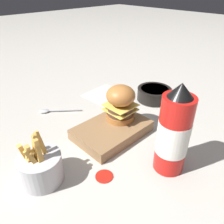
% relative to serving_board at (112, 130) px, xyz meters
% --- Properties ---
extents(ground_plane, '(6.00, 6.00, 0.00)m').
position_rel_serving_board_xyz_m(ground_plane, '(0.05, -0.07, -0.02)').
color(ground_plane, '#B7B2A8').
extents(serving_board, '(0.23, 0.16, 0.03)m').
position_rel_serving_board_xyz_m(serving_board, '(0.00, 0.00, 0.00)').
color(serving_board, olive).
rests_on(serving_board, ground_plane).
extents(burger, '(0.09, 0.09, 0.12)m').
position_rel_serving_board_xyz_m(burger, '(0.05, 0.01, 0.08)').
color(burger, '#AD6B33').
rests_on(burger, serving_board).
extents(ketchup_bottle, '(0.08, 0.08, 0.24)m').
position_rel_serving_board_xyz_m(ketchup_bottle, '(0.01, -0.20, 0.09)').
color(ketchup_bottle, red).
rests_on(ketchup_bottle, ground_plane).
extents(fries_basket, '(0.11, 0.11, 0.14)m').
position_rel_serving_board_xyz_m(fries_basket, '(-0.25, -0.01, 0.02)').
color(fries_basket, '#B7B7BC').
rests_on(fries_basket, ground_plane).
extents(side_bowl, '(0.14, 0.14, 0.05)m').
position_rel_serving_board_xyz_m(side_bowl, '(0.29, 0.05, 0.01)').
color(side_bowl, black).
rests_on(side_bowl, ground_plane).
extents(spoon, '(0.13, 0.11, 0.01)m').
position_rel_serving_board_xyz_m(spoon, '(-0.07, 0.26, -0.01)').
color(spoon, '#B2B2B7').
rests_on(spoon, ground_plane).
extents(ketchup_puddle, '(0.05, 0.05, 0.00)m').
position_rel_serving_board_xyz_m(ketchup_puddle, '(-0.14, -0.11, -0.02)').
color(ketchup_puddle, '#B21E14').
rests_on(ketchup_puddle, ground_plane).
extents(parchment_square, '(0.17, 0.17, 0.00)m').
position_rel_serving_board_xyz_m(parchment_square, '(0.18, 0.22, -0.02)').
color(parchment_square, beige).
rests_on(parchment_square, ground_plane).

